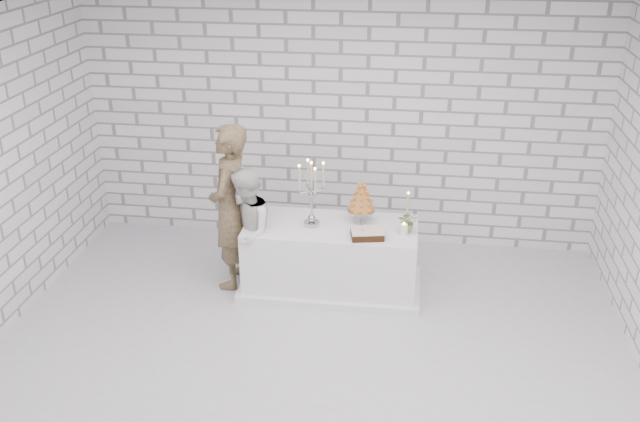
{
  "coord_description": "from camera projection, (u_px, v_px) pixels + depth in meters",
  "views": [
    {
      "loc": [
        0.82,
        -5.17,
        3.9
      ],
      "look_at": [
        -0.02,
        0.96,
        1.05
      ],
      "focal_mm": 38.68,
      "sensor_mm": 36.0,
      "label": 1
    }
  ],
  "objects": [
    {
      "name": "wall_back",
      "position": [
        340.0,
        121.0,
        8.0
      ],
      "size": [
        6.0,
        0.01,
        3.0
      ],
      "primitive_type": "cube",
      "color": "white",
      "rests_on": "ground"
    },
    {
      "name": "ground",
      "position": [
        309.0,
        357.0,
        6.38
      ],
      "size": [
        6.0,
        5.0,
        0.01
      ],
      "primitive_type": "cube",
      "color": "silver",
      "rests_on": "ground"
    },
    {
      "name": "extra_taper",
      "position": [
        407.0,
        208.0,
        7.21
      ],
      "size": [
        0.07,
        0.07,
        0.32
      ],
      "primitive_type": "cylinder",
      "rotation": [
        0.0,
        0.0,
        0.26
      ],
      "color": "beige",
      "rests_on": "cake_table"
    },
    {
      "name": "candelabra",
      "position": [
        311.0,
        194.0,
        7.05
      ],
      "size": [
        0.37,
        0.37,
        0.71
      ],
      "primitive_type": null,
      "rotation": [
        0.0,
        0.0,
        -0.35
      ],
      "color": "#9F9FA9",
      "rests_on": "cake_table"
    },
    {
      "name": "pillar_candle",
      "position": [
        404.0,
        230.0,
        6.97
      ],
      "size": [
        0.1,
        0.1,
        0.12
      ],
      "primitive_type": "cylinder",
      "rotation": [
        0.0,
        0.0,
        0.23
      ],
      "color": "white",
      "rests_on": "cake_table"
    },
    {
      "name": "croquembouche",
      "position": [
        361.0,
        202.0,
        7.17
      ],
      "size": [
        0.33,
        0.33,
        0.47
      ],
      "primitive_type": null,
      "rotation": [
        0.0,
        0.0,
        -0.1
      ],
      "color": "#945521",
      "rests_on": "cake_table"
    },
    {
      "name": "groom",
      "position": [
        230.0,
        207.0,
        7.24
      ],
      "size": [
        0.45,
        0.67,
        1.81
      ],
      "primitive_type": "imported",
      "rotation": [
        0.0,
        0.0,
        -1.59
      ],
      "color": "#433522",
      "rests_on": "ground"
    },
    {
      "name": "bride",
      "position": [
        246.0,
        233.0,
        7.16
      ],
      "size": [
        0.63,
        0.76,
        1.39
      ],
      "primitive_type": "imported",
      "rotation": [
        0.0,
        0.0,
        -1.4
      ],
      "color": "silver",
      "rests_on": "ground"
    },
    {
      "name": "cake_table",
      "position": [
        331.0,
        257.0,
        7.35
      ],
      "size": [
        1.8,
        0.8,
        0.75
      ],
      "primitive_type": "cube",
      "color": "white",
      "rests_on": "ground"
    },
    {
      "name": "flowers",
      "position": [
        408.0,
        222.0,
        7.01
      ],
      "size": [
        0.21,
        0.18,
        0.23
      ],
      "primitive_type": "imported",
      "rotation": [
        0.0,
        0.0,
        -0.02
      ],
      "color": "#386D31",
      "rests_on": "cake_table"
    },
    {
      "name": "ceiling",
      "position": [
        306.0,
        27.0,
        5.12
      ],
      "size": [
        6.0,
        5.0,
        0.01
      ],
      "primitive_type": "cube",
      "color": "white",
      "rests_on": "ground"
    },
    {
      "name": "chocolate_cake",
      "position": [
        367.0,
        234.0,
        6.93
      ],
      "size": [
        0.36,
        0.29,
        0.08
      ],
      "primitive_type": "cube",
      "rotation": [
        0.0,
        0.0,
        0.2
      ],
      "color": "black",
      "rests_on": "cake_table"
    },
    {
      "name": "wall_front",
      "position": [
        233.0,
        413.0,
        3.5
      ],
      "size": [
        6.0,
        0.01,
        3.0
      ],
      "primitive_type": "cube",
      "color": "white",
      "rests_on": "ground"
    }
  ]
}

